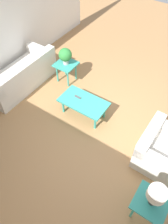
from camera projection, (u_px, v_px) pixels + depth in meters
The scene contains 9 objects.
ground_plane at pixel (99, 125), 4.93m from camera, with size 14.00×14.00×0.00m, color #A87A4C.
sofa at pixel (21, 76), 5.57m from camera, with size 0.87×1.95×0.79m.
armchair at pixel (160, 150), 4.15m from camera, with size 0.83×0.97×0.77m.
coffee_table at pixel (84, 103), 4.85m from camera, with size 1.07×0.60×0.43m.
side_table_plant at pixel (66, 66), 5.59m from camera, with size 0.52×0.52×0.54m.
side_table_lamp at pixel (150, 204), 3.36m from camera, with size 0.52×0.52×0.54m.
potted_plant at pixel (65, 55), 5.33m from camera, with size 0.33×0.33×0.43m.
table_lamp at pixel (157, 195), 3.07m from camera, with size 0.28×0.28×0.42m.
remote_control at pixel (78, 97), 4.89m from camera, with size 0.16×0.04×0.02m.
Camera 1 is at (-1.38, 2.67, 3.93)m, focal length 35.00 mm.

